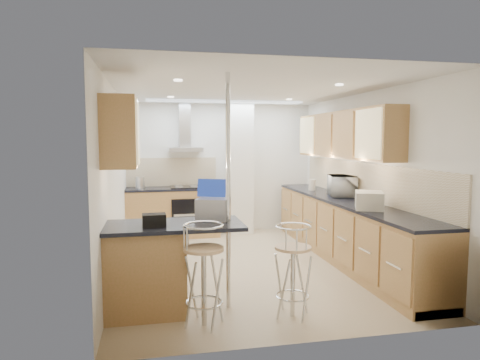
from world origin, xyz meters
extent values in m
plane|color=tan|center=(0.00, 0.00, 0.00)|extent=(4.80, 4.80, 0.00)
cube|color=white|center=(0.00, 2.40, 1.25)|extent=(3.60, 0.04, 2.50)
cube|color=white|center=(0.00, -2.40, 1.25)|extent=(3.60, 0.04, 2.50)
cube|color=white|center=(-1.80, 0.00, 1.25)|extent=(0.04, 4.80, 2.50)
cube|color=white|center=(1.80, 0.00, 1.25)|extent=(0.04, 4.80, 2.50)
cube|color=white|center=(0.00, 0.00, 2.50)|extent=(3.60, 4.80, 0.02)
cube|color=#A07C40|center=(1.63, 0.40, 1.88)|extent=(0.34, 3.00, 0.72)
cube|color=#A07C40|center=(-1.63, -1.35, 1.88)|extent=(0.34, 0.62, 0.72)
cube|color=#F6E7CF|center=(1.79, 0.00, 1.18)|extent=(0.03, 4.40, 0.56)
cube|color=#F6E7CF|center=(-0.95, 2.38, 1.18)|extent=(1.70, 0.03, 0.56)
cube|color=white|center=(0.35, 2.20, 1.25)|extent=(0.45, 0.40, 2.50)
cube|color=silver|center=(-0.70, 2.15, 1.62)|extent=(0.62, 0.48, 0.08)
cube|color=silver|center=(-0.70, 2.29, 2.06)|extent=(0.22, 0.20, 0.88)
cylinder|color=silver|center=(-0.53, -1.45, 1.25)|extent=(0.05, 0.05, 2.50)
cube|color=black|center=(-0.70, 1.79, 0.45)|extent=(0.58, 0.02, 0.58)
cube|color=black|center=(-0.70, 2.10, 0.93)|extent=(0.58, 0.50, 0.02)
cube|color=#D1B87D|center=(0.00, 1.80, 2.48)|extent=(2.80, 0.35, 0.02)
cube|color=#A07C40|center=(1.50, 0.00, 0.44)|extent=(0.60, 4.40, 0.88)
cube|color=black|center=(1.50, 0.00, 0.90)|extent=(0.63, 4.40, 0.04)
cube|color=#A07C40|center=(-0.95, 2.10, 0.44)|extent=(1.70, 0.60, 0.88)
cube|color=black|center=(-0.95, 2.10, 0.90)|extent=(1.70, 0.63, 0.04)
cube|color=#A07C40|center=(-1.12, -1.45, 0.45)|extent=(1.35, 0.62, 0.90)
cube|color=black|center=(-1.12, -1.45, 0.92)|extent=(1.47, 0.72, 0.04)
imported|color=white|center=(1.61, 0.36, 1.08)|extent=(0.53, 0.67, 0.32)
cube|color=#A1A3A9|center=(-0.67, -1.31, 1.06)|extent=(0.41, 0.37, 0.23)
cube|color=black|center=(-1.30, -1.55, 1.00)|extent=(0.24, 0.18, 0.13)
cylinder|color=beige|center=(1.43, 1.17, 1.02)|extent=(0.13, 0.13, 0.19)
cylinder|color=beige|center=(1.68, 0.74, 0.99)|extent=(0.13, 0.13, 0.13)
cylinder|color=beige|center=(1.45, -0.99, 1.02)|extent=(0.18, 0.18, 0.20)
cylinder|color=white|center=(1.62, -0.70, 0.99)|extent=(0.13, 0.13, 0.14)
cube|color=beige|center=(1.40, -0.89, 1.03)|extent=(0.48, 0.52, 0.22)
cylinder|color=silver|center=(-1.54, 2.12, 1.02)|extent=(0.16, 0.16, 0.21)
camera|label=1|loc=(-1.31, -5.87, 1.81)|focal=32.00mm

